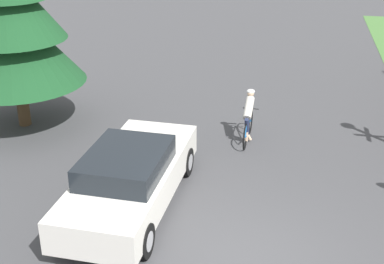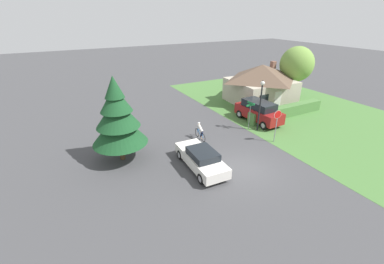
% 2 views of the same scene
% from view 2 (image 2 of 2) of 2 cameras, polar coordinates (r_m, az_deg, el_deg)
% --- Properties ---
extents(ground_plane, '(140.00, 140.00, 0.00)m').
position_cam_2_polar(ground_plane, '(17.66, 11.46, -7.95)').
color(ground_plane, '#424244').
extents(grass_verge_right, '(16.00, 36.00, 0.01)m').
position_cam_2_polar(grass_verge_right, '(28.39, 25.79, 2.99)').
color(grass_verge_right, '#477538').
rests_on(grass_verge_right, ground).
extents(cottage_house, '(7.37, 6.63, 4.41)m').
position_cam_2_polar(cottage_house, '(30.50, 15.07, 10.45)').
color(cottage_house, '#B2A893').
rests_on(cottage_house, ground).
extents(hedge_row, '(9.00, 0.90, 1.09)m').
position_cam_2_polar(hedge_row, '(27.29, 20.17, 4.37)').
color(hedge_row, '#4C7A3D').
rests_on(hedge_row, ground).
extents(sedan_left_lane, '(1.96, 4.78, 1.41)m').
position_cam_2_polar(sedan_left_lane, '(17.03, 2.05, -5.95)').
color(sedan_left_lane, silver).
rests_on(sedan_left_lane, ground).
extents(cyclist, '(0.44, 1.76, 1.39)m').
position_cam_2_polar(cyclist, '(20.90, 1.84, 0.16)').
color(cyclist, black).
rests_on(cyclist, ground).
extents(parked_suv_right, '(2.09, 4.87, 2.00)m').
position_cam_2_polar(parked_suv_right, '(25.00, 14.57, 4.47)').
color(parked_suv_right, maroon).
rests_on(parked_suv_right, ground).
extents(stop_sign, '(0.68, 0.08, 2.69)m').
position_cam_2_polar(stop_sign, '(20.98, 18.36, 2.53)').
color(stop_sign, gray).
rests_on(stop_sign, ground).
extents(street_lamp, '(0.35, 0.35, 4.48)m').
position_cam_2_polar(street_lamp, '(22.39, 15.08, 7.44)').
color(street_lamp, black).
rests_on(street_lamp, ground).
extents(street_name_sign, '(0.90, 0.90, 2.52)m').
position_cam_2_polar(street_name_sign, '(22.78, 12.78, 4.62)').
color(street_name_sign, gray).
rests_on(street_name_sign, ground).
extents(conifer_tall_near, '(3.74, 3.74, 5.95)m').
position_cam_2_polar(conifer_tall_near, '(17.71, -16.19, 2.94)').
color(conifer_tall_near, '#4C3823').
rests_on(conifer_tall_near, ground).
extents(deciduous_tree_right, '(3.77, 3.77, 6.08)m').
position_cam_2_polar(deciduous_tree_right, '(32.65, 22.25, 13.76)').
color(deciduous_tree_right, '#4C3823').
rests_on(deciduous_tree_right, ground).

